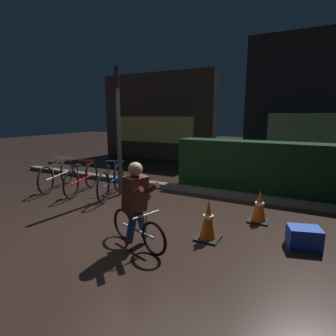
% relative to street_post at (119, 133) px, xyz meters
% --- Properties ---
extents(ground_plane, '(40.00, 40.00, 0.00)m').
position_rel_street_post_xyz_m(ground_plane, '(1.41, -1.20, -1.47)').
color(ground_plane, black).
extents(sidewalk_curb, '(12.00, 0.24, 0.12)m').
position_rel_street_post_xyz_m(sidewalk_curb, '(1.41, 1.00, -1.41)').
color(sidewalk_curb, '#56544F').
rests_on(sidewalk_curb, ground).
extents(hedge_row, '(4.80, 0.70, 1.24)m').
position_rel_street_post_xyz_m(hedge_row, '(3.21, 1.90, -0.85)').
color(hedge_row, black).
rests_on(hedge_row, ground).
extents(storefront_left, '(5.23, 0.54, 3.64)m').
position_rel_street_post_xyz_m(storefront_left, '(-2.04, 5.30, 0.34)').
color(storefront_left, '#42382D').
rests_on(storefront_left, ground).
extents(storefront_right, '(5.96, 0.54, 4.74)m').
position_rel_street_post_xyz_m(storefront_right, '(4.57, 6.00, 0.89)').
color(storefront_right, '#262328').
rests_on(storefront_right, ground).
extents(street_post, '(0.10, 0.10, 2.95)m').
position_rel_street_post_xyz_m(street_post, '(0.00, 0.00, 0.00)').
color(street_post, '#2D2D33').
rests_on(street_post, ground).
extents(parked_bike_leftmost, '(0.63, 1.61, 0.78)m').
position_rel_street_post_xyz_m(parked_bike_leftmost, '(-1.78, -0.34, -1.12)').
color(parked_bike_leftmost, black).
rests_on(parked_bike_leftmost, ground).
extents(parked_bike_left_mid, '(0.57, 1.61, 0.77)m').
position_rel_street_post_xyz_m(parked_bike_left_mid, '(-0.93, -0.31, -1.12)').
color(parked_bike_left_mid, black).
rests_on(parked_bike_left_mid, ground).
extents(parked_bike_center_left, '(0.63, 1.65, 0.80)m').
position_rel_street_post_xyz_m(parked_bike_center_left, '(-0.10, -0.20, -1.11)').
color(parked_bike_center_left, black).
rests_on(parked_bike_center_left, ground).
extents(traffic_cone_near, '(0.36, 0.36, 0.63)m').
position_rel_street_post_xyz_m(traffic_cone_near, '(2.67, -1.30, -1.17)').
color(traffic_cone_near, black).
rests_on(traffic_cone_near, ground).
extents(traffic_cone_far, '(0.36, 0.36, 0.58)m').
position_rel_street_post_xyz_m(traffic_cone_far, '(3.25, -0.20, -1.19)').
color(traffic_cone_far, black).
rests_on(traffic_cone_far, ground).
extents(blue_crate, '(0.51, 0.43, 0.30)m').
position_rel_street_post_xyz_m(blue_crate, '(3.99, -0.90, -1.32)').
color(blue_crate, '#193DB7').
rests_on(blue_crate, ground).
extents(cyclist, '(1.15, 0.63, 1.25)m').
position_rel_street_post_xyz_m(cyclist, '(1.83, -1.97, -0.84)').
color(cyclist, black).
rests_on(cyclist, ground).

